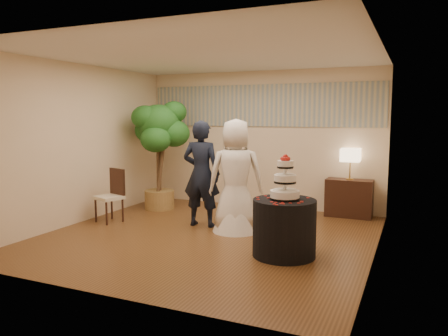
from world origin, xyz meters
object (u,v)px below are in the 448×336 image
at_px(table_lamp, 350,164).
at_px(ficus_tree, 159,154).
at_px(bride, 236,176).
at_px(cake_table, 284,228).
at_px(console, 349,198).
at_px(side_chair, 109,196).
at_px(wedding_cake, 285,177).
at_px(groom, 201,174).

bearing_deg(table_lamp, ficus_tree, -166.96).
xyz_separation_m(bride, ficus_tree, (-2.08, 0.97, 0.19)).
relative_size(cake_table, console, 1.00).
xyz_separation_m(cake_table, table_lamp, (0.47, 2.74, 0.61)).
relative_size(bride, table_lamp, 3.19).
height_order(ficus_tree, side_chair, ficus_tree).
height_order(table_lamp, ficus_tree, ficus_tree).
distance_m(table_lamp, ficus_tree, 3.74).
distance_m(bride, wedding_cake, 1.43).
bearing_deg(bride, cake_table, 118.86).
distance_m(cake_table, console, 2.78).
height_order(console, table_lamp, table_lamp).
height_order(groom, console, groom).
distance_m(bride, cake_table, 1.52).
height_order(bride, wedding_cake, bride).
xyz_separation_m(ficus_tree, side_chair, (-0.23, -1.31, -0.64)).
bearing_deg(bride, table_lamp, -151.50).
height_order(cake_table, ficus_tree, ficus_tree).
xyz_separation_m(bride, cake_table, (1.09, -0.92, -0.53)).
height_order(groom, bride, bride).
height_order(groom, ficus_tree, ficus_tree).
xyz_separation_m(wedding_cake, ficus_tree, (-3.17, 1.89, 0.03)).
bearing_deg(cake_table, groom, 150.19).
relative_size(groom, console, 2.14).
bearing_deg(ficus_tree, side_chair, -99.84).
relative_size(console, ficus_tree, 0.38).
distance_m(cake_table, side_chair, 3.45).
distance_m(wedding_cake, ficus_tree, 3.69).
distance_m(console, side_chair, 4.43).
xyz_separation_m(groom, side_chair, (-1.64, -0.43, -0.43)).
xyz_separation_m(groom, bride, (0.67, -0.09, 0.02)).
distance_m(groom, wedding_cake, 2.03).
distance_m(bride, table_lamp, 2.40).
bearing_deg(wedding_cake, ficus_tree, 149.14).
relative_size(ficus_tree, side_chair, 2.35).
bearing_deg(cake_table, table_lamp, 80.19).
height_order(wedding_cake, console, wedding_cake).
xyz_separation_m(cake_table, wedding_cake, (0.00, -0.00, 0.70)).
xyz_separation_m(groom, ficus_tree, (-1.41, 0.89, 0.21)).
bearing_deg(side_chair, bride, 25.98).
bearing_deg(groom, wedding_cake, 145.24).
bearing_deg(cake_table, ficus_tree, 149.14).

